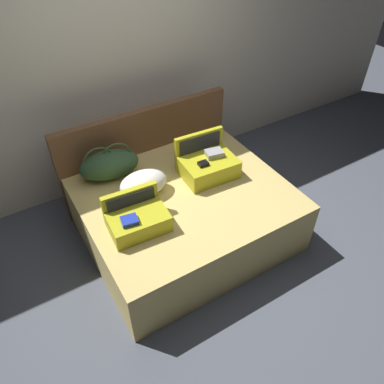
# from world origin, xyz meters

# --- Properties ---
(ground_plane) EXTENTS (12.00, 12.00, 0.00)m
(ground_plane) POSITION_xyz_m (0.00, 0.00, 0.00)
(ground_plane) COLOR #4C515B
(back_wall) EXTENTS (8.00, 0.10, 2.60)m
(back_wall) POSITION_xyz_m (0.00, 1.65, 1.30)
(back_wall) COLOR beige
(back_wall) RESTS_ON ground
(bed) EXTENTS (1.81, 1.54, 0.55)m
(bed) POSITION_xyz_m (0.00, 0.40, 0.28)
(bed) COLOR tan
(bed) RESTS_ON ground
(headboard) EXTENTS (1.85, 0.08, 1.01)m
(headboard) POSITION_xyz_m (0.00, 1.21, 0.50)
(headboard) COLOR brown
(headboard) RESTS_ON ground
(hard_case_large) EXTENTS (0.52, 0.43, 0.36)m
(hard_case_large) POSITION_xyz_m (0.32, 0.54, 0.67)
(hard_case_large) COLOR gold
(hard_case_large) RESTS_ON bed
(hard_case_medium) EXTENTS (0.49, 0.37, 0.29)m
(hard_case_medium) POSITION_xyz_m (-0.54, 0.24, 0.65)
(hard_case_medium) COLOR gold
(hard_case_medium) RESTS_ON bed
(duffel_bag) EXTENTS (0.59, 0.35, 0.36)m
(duffel_bag) POSITION_xyz_m (-0.48, 0.96, 0.70)
(duffel_bag) COLOR #2D4C2D
(duffel_bag) RESTS_ON bed
(pillow_near_headboard) EXTENTS (0.45, 0.31, 0.22)m
(pillow_near_headboard) POSITION_xyz_m (-0.31, 0.60, 0.66)
(pillow_near_headboard) COLOR white
(pillow_near_headboard) RESTS_ON bed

